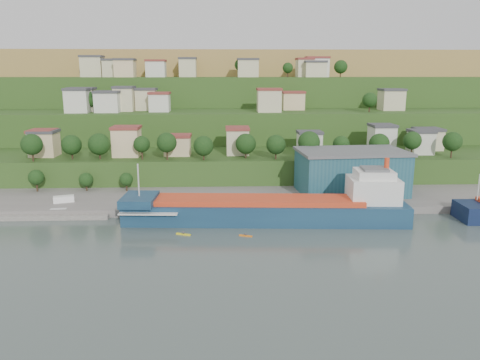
{
  "coord_description": "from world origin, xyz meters",
  "views": [
    {
      "loc": [
        -5.65,
        -102.57,
        36.66
      ],
      "look_at": [
        -0.99,
        15.0,
        9.78
      ],
      "focal_mm": 35.0,
      "sensor_mm": 36.0,
      "label": 1
    }
  ],
  "objects_px": {
    "caravan": "(64,200)",
    "kayak_orange": "(246,235)",
    "warehouse": "(351,171)",
    "cargo_ship_near": "(274,210)"
  },
  "relations": [
    {
      "from": "kayak_orange",
      "to": "warehouse",
      "type": "bearing_deg",
      "value": 63.84
    },
    {
      "from": "warehouse",
      "to": "caravan",
      "type": "xyz_separation_m",
      "value": [
        -81.74,
        -7.38,
        -5.97
      ]
    },
    {
      "from": "caravan",
      "to": "cargo_ship_near",
      "type": "bearing_deg",
      "value": -31.56
    },
    {
      "from": "cargo_ship_near",
      "to": "caravan",
      "type": "relative_size",
      "value": 13.18
    },
    {
      "from": "caravan",
      "to": "kayak_orange",
      "type": "height_order",
      "value": "caravan"
    },
    {
      "from": "kayak_orange",
      "to": "caravan",
      "type": "bearing_deg",
      "value": 173.73
    },
    {
      "from": "cargo_ship_near",
      "to": "kayak_orange",
      "type": "xyz_separation_m",
      "value": [
        -7.76,
        -10.74,
        -2.67
      ]
    },
    {
      "from": "warehouse",
      "to": "kayak_orange",
      "type": "height_order",
      "value": "warehouse"
    },
    {
      "from": "cargo_ship_near",
      "to": "kayak_orange",
      "type": "relative_size",
      "value": 22.91
    },
    {
      "from": "cargo_ship_near",
      "to": "kayak_orange",
      "type": "bearing_deg",
      "value": -122.38
    }
  ]
}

